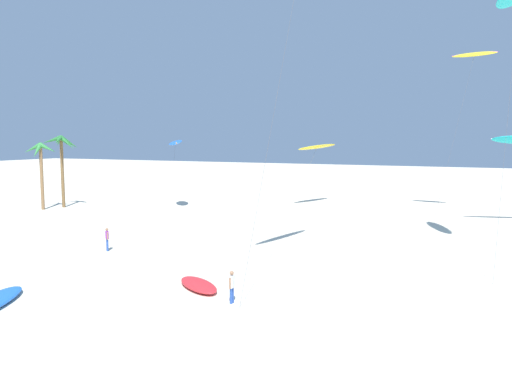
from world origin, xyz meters
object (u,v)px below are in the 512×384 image
palm_tree_0 (41,156)px  flying_kite_2 (175,143)px  grounded_kite_1 (199,285)px  person_near_left (107,238)px  palm_tree_1 (61,149)px  flying_kite_3 (317,147)px  person_near_right (232,286)px  flying_kite_4 (474,54)px

palm_tree_0 → flying_kite_2: bearing=26.2°
grounded_kite_1 → person_near_left: (-10.87, 5.10, 0.75)m
person_near_left → grounded_kite_1: bearing=-25.1°
palm_tree_0 → flying_kite_2: 15.49m
person_near_left → palm_tree_1: bearing=142.2°
flying_kite_3 → flying_kite_2: bearing=-143.7°
palm_tree_0 → palm_tree_1: (0.72, 2.37, 0.71)m
palm_tree_0 → flying_kite_2: (13.84, 6.80, 1.50)m
flying_kite_3 → person_near_left: bearing=-101.0°
person_near_right → grounded_kite_1: bearing=152.6°
flying_kite_2 → flying_kite_3: size_ratio=0.84×
palm_tree_0 → grounded_kite_1: size_ratio=2.05×
palm_tree_1 → flying_kite_3: 30.64m
palm_tree_1 → person_near_right: bearing=-33.3°
palm_tree_1 → person_near_left: bearing=-37.8°
flying_kite_3 → grounded_kite_1: 36.92m
flying_kite_4 → palm_tree_0: bearing=-159.9°
palm_tree_0 → flying_kite_4: 49.00m
palm_tree_1 → flying_kite_2: (13.12, 4.43, 0.79)m
palm_tree_0 → palm_tree_1: bearing=73.2°
palm_tree_0 → flying_kite_4: flying_kite_4 is taller
flying_kite_2 → person_near_right: flying_kite_2 is taller
palm_tree_0 → flying_kite_3: 32.46m
grounded_kite_1 → palm_tree_0: bearing=149.8°
flying_kite_3 → person_near_left: 32.01m
flying_kite_4 → person_near_left: 41.39m
palm_tree_0 → grounded_kite_1: palm_tree_0 is taller
person_near_right → person_near_left: bearing=154.4°
palm_tree_0 → grounded_kite_1: 38.14m
flying_kite_4 → palm_tree_1: bearing=-162.4°
person_near_left → palm_tree_0: bearing=147.4°
palm_tree_0 → person_near_left: size_ratio=4.54×
grounded_kite_1 → person_near_right: (2.83, -1.47, 0.71)m
palm_tree_1 → person_near_right: size_ratio=5.19×
flying_kite_3 → person_near_left: (-5.99, -30.82, -6.25)m
palm_tree_1 → person_near_right: palm_tree_1 is taller
palm_tree_1 → flying_kite_4: size_ratio=0.49×
palm_tree_1 → grounded_kite_1: size_ratio=2.27×
grounded_kite_1 → person_near_left: person_near_left is taller
palm_tree_0 → flying_kite_3: bearing=31.5°
flying_kite_2 → grounded_kite_1: flying_kite_2 is taller
flying_kite_3 → person_near_right: (7.72, -37.39, -6.29)m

